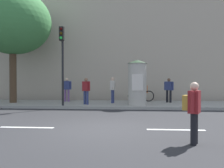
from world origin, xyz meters
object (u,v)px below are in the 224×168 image
Objects in this scene: pedestrian_in_light_jacket at (193,108)px; pedestrian_with_bag at (67,88)px; pedestrian_near_pole at (86,89)px; street_tree at (13,22)px; pedestrian_with_backpack at (169,88)px; bicycle_leaning at (141,96)px; poster_column at (137,82)px; pedestrian_tallest at (113,88)px; traffic_light at (62,53)px.

pedestrian_with_bag is at bearing 121.00° from pedestrian_in_light_jacket.
pedestrian_in_light_jacket is 8.72m from pedestrian_near_pole.
street_tree is at bearing -161.54° from pedestrian_with_bag.
pedestrian_with_backpack is 0.88× the size of bicycle_leaning.
pedestrian_near_pole is at bearing 176.29° from poster_column.
pedestrian_tallest is 1.02× the size of pedestrian_with_bag.
pedestrian_in_light_jacket is 0.94× the size of pedestrian_tallest.
poster_column is 0.36× the size of street_tree.
bicycle_leaning is (-1.74, 0.49, -0.53)m from pedestrian_with_backpack.
bicycle_leaning is (0.32, 2.35, -0.91)m from poster_column.
poster_column is 7.61m from pedestrian_in_light_jacket.
bicycle_leaning is (1.80, 1.14, -0.55)m from pedestrian_tallest.
pedestrian_with_bag reaches higher than pedestrian_with_backpack.
pedestrian_near_pole is at bearing 34.62° from traffic_light.
pedestrian_in_light_jacket is 9.42m from pedestrian_with_backpack.
bicycle_leaning is at bearing 82.21° from poster_column.
poster_column is 8.66m from street_tree.
street_tree is (-3.62, 1.57, 2.14)m from traffic_light.
pedestrian_tallest is (2.65, 1.83, -1.97)m from traffic_light.
street_tree reaches higher than pedestrian_in_light_jacket.
pedestrian_tallest reaches higher than pedestrian_near_pole.
pedestrian_near_pole is at bearing -9.04° from street_tree.
street_tree is at bearing 136.37° from pedestrian_in_light_jacket.
street_tree is 13.00m from pedestrian_in_light_jacket.
pedestrian_in_light_jacket is at bearing -95.68° from pedestrian_with_backpack.
pedestrian_tallest is at bearing -14.32° from pedestrian_with_bag.
poster_column is 2.99m from pedestrian_near_pole.
pedestrian_in_light_jacket is 9.90m from bicycle_leaning.
pedestrian_near_pole is (-4.08, 7.70, 0.16)m from pedestrian_in_light_jacket.
poster_column reaches higher than pedestrian_with_backpack.
pedestrian_with_bag is at bearing 165.68° from pedestrian_tallest.
pedestrian_tallest is (6.27, 0.26, -4.10)m from street_tree.
bicycle_leaning is at bearing 9.85° from street_tree.
street_tree is 6.38m from pedestrian_near_pole.
pedestrian_with_backpack is (9.81, 0.91, -4.12)m from street_tree.
pedestrian_with_backpack is at bearing 5.30° from street_tree.
street_tree reaches higher than pedestrian_near_pole.
poster_column is 5.02m from pedestrian_with_bag.
street_tree is 4.05× the size of bicycle_leaning.
poster_column reaches higher than pedestrian_with_bag.
pedestrian_with_bag is at bearing 156.36° from poster_column.
poster_column reaches higher than pedestrian_in_light_jacket.
pedestrian_with_backpack is 1.88m from bicycle_leaning.
pedestrian_with_bag reaches higher than pedestrian_near_pole.
pedestrian_with_backpack is at bearing -15.78° from bicycle_leaning.
pedestrian_tallest reaches higher than pedestrian_in_light_jacket.
pedestrian_tallest is 2.20m from bicycle_leaning.
poster_column is 2.80m from pedestrian_with_backpack.
pedestrian_tallest reaches higher than bicycle_leaning.
pedestrian_near_pole reaches higher than pedestrian_with_backpack.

